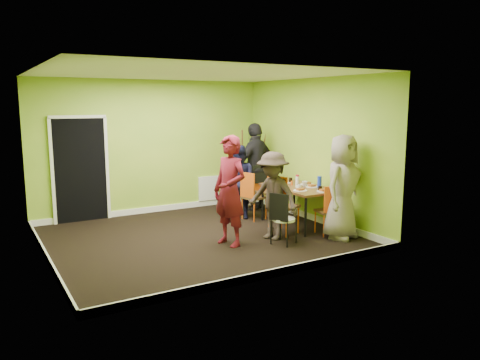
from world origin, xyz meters
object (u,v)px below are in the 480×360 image
Objects in this scene: chair_left_near at (281,202)px; person_front_end at (342,187)px; chair_front_end at (330,207)px; chair_bentwood at (282,216)px; person_left_far at (239,182)px; orange_bottle at (292,183)px; person_back_end at (256,167)px; thermos at (297,182)px; person_standing at (230,191)px; person_left_near at (273,196)px; chair_left_far at (251,193)px; easel at (252,168)px; dining_table at (300,190)px; blue_bottle at (319,182)px; chair_back_end at (261,179)px.

person_front_end is at bearing 29.75° from chair_left_near.
chair_left_near reaches higher than chair_front_end.
chair_bentwood is 0.59× the size of person_left_far.
orange_bottle is 1.39m from person_back_end.
thermos is 1.72m from person_standing.
person_left_near reaches higher than chair_bentwood.
chair_left_far is 1.44m from easel.
person_back_end is (0.70, 1.96, 0.35)m from chair_left_near.
dining_table is 1.81m from person_standing.
chair_left_far is at bearing 142.45° from person_left_near.
person_standing is at bearing -116.63° from person_left_near.
dining_table is 1.67× the size of chair_front_end.
person_left_near is (0.80, -0.07, -0.15)m from person_standing.
orange_bottle is (-0.07, 1.04, 0.28)m from chair_front_end.
thermos is 1.04m from person_front_end.
thermos is 1.28m from person_left_far.
person_front_end is at bearing -100.55° from blue_bottle.
person_standing is at bearing -56.73° from chair_left_far.
person_left_near is (-0.99, -1.89, 0.05)m from chair_back_end.
person_left_far is at bearing 91.37° from person_front_end.
chair_back_end reaches higher than chair_front_end.
blue_bottle is at bearing 78.99° from person_standing.
chair_front_end is at bearing 7.33° from chair_left_far.
orange_bottle is (-0.28, 0.48, -0.07)m from blue_bottle.
person_left_near is (-1.14, -2.50, -0.11)m from easel.
easel reaches higher than chair_bentwood.
person_left_far is at bearing -133.64° from easel.
blue_bottle reaches higher than chair_bentwood.
orange_bottle is at bearing 94.84° from person_standing.
blue_bottle is at bearing -88.08° from easel.
orange_bottle is (0.06, 0.25, -0.06)m from thermos.
dining_table is 0.24m from orange_bottle.
dining_table is at bearing 76.98° from person_front_end.
dining_table is at bearing 16.10° from thermos.
person_left_near is at bearing 47.91° from person_back_end.
blue_bottle is at bearing 24.16° from chair_left_far.
chair_left_near reaches higher than blue_bottle.
easel is 0.96× the size of person_standing.
easel reaches higher than chair_back_end.
orange_bottle is at bearing 106.13° from person_left_near.
person_back_end reaches higher than thermos.
dining_table is 1.40m from chair_back_end.
blue_bottle is 0.15× the size of person_left_far.
chair_left_far is 1.07× the size of chair_front_end.
easel is at bearing 91.92° from blue_bottle.
dining_table is 1.29m from person_left_far.
thermos is 0.12× the size of person_standing.
person_left_far is at bearing 145.85° from chair_bentwood.
chair_front_end is 11.05× the size of orange_bottle.
person_back_end is (0.72, 0.52, 0.20)m from person_left_far.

